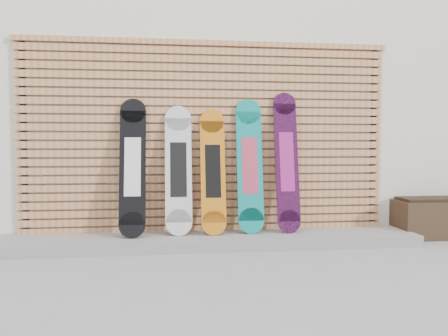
{
  "coord_description": "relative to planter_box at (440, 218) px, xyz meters",
  "views": [
    {
      "loc": [
        -0.56,
        -4.05,
        1.1
      ],
      "look_at": [
        0.02,
        0.75,
        0.85
      ],
      "focal_mm": 35.0,
      "sensor_mm": 36.0,
      "label": 1
    }
  ],
  "objects": [
    {
      "name": "building",
      "position": [
        -2.13,
        2.71,
        1.57
      ],
      "size": [
        12.0,
        5.0,
        3.6
      ],
      "primitive_type": "cube",
      "color": "silver",
      "rests_on": "ground"
    },
    {
      "name": "snowboard_2",
      "position": [
        -2.73,
        -0.01,
        0.58
      ],
      "size": [
        0.28,
        0.33,
        1.39
      ],
      "color": "orange",
      "rests_on": "concrete_step"
    },
    {
      "name": "slat_wall",
      "position": [
        -2.78,
        0.18,
        0.97
      ],
      "size": [
        4.26,
        0.08,
        2.29
      ],
      "color": "#BF7D4F",
      "rests_on": "ground"
    },
    {
      "name": "planter_box",
      "position": [
        0.0,
        0.0,
        0.0
      ],
      "size": [
        1.06,
        0.44,
        0.48
      ],
      "color": "#312216",
      "rests_on": "ground"
    },
    {
      "name": "snowboard_3",
      "position": [
        -2.31,
        0.0,
        0.64
      ],
      "size": [
        0.29,
        0.29,
        1.51
      ],
      "color": "#0E8881",
      "rests_on": "concrete_step"
    },
    {
      "name": "concrete_step",
      "position": [
        -2.78,
        -0.11,
        -0.17
      ],
      "size": [
        4.6,
        0.7,
        0.12
      ],
      "primitive_type": "cube",
      "color": "gray",
      "rests_on": "ground"
    },
    {
      "name": "ground",
      "position": [
        -2.63,
        -0.79,
        -0.23
      ],
      "size": [
        80.0,
        80.0,
        0.0
      ],
      "primitive_type": "plane",
      "color": "gray",
      "rests_on": "ground"
    },
    {
      "name": "snowboard_0",
      "position": [
        -3.61,
        -0.04,
        0.63
      ],
      "size": [
        0.28,
        0.37,
        1.5
      ],
      "color": "black",
      "rests_on": "concrete_step"
    },
    {
      "name": "snowboard_4",
      "position": [
        -1.89,
        -0.0,
        0.68
      ],
      "size": [
        0.26,
        0.31,
        1.59
      ],
      "color": "black",
      "rests_on": "concrete_step"
    },
    {
      "name": "snowboard_1",
      "position": [
        -3.11,
        -0.0,
        0.6
      ],
      "size": [
        0.29,
        0.3,
        1.43
      ],
      "color": "silver",
      "rests_on": "concrete_step"
    }
  ]
}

